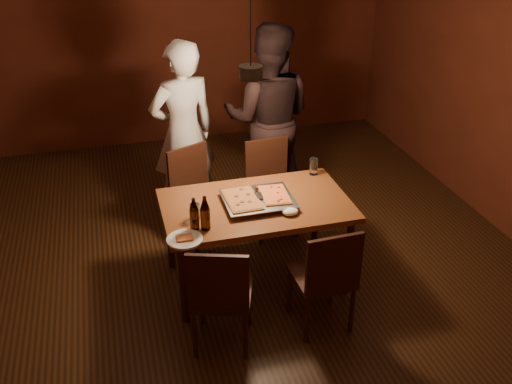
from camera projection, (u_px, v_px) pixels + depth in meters
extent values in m
plane|color=#3D2210|center=(252.00, 263.00, 5.12)|extent=(6.00, 6.00, 0.00)
plane|color=#602516|center=(188.00, 31.00, 6.99)|extent=(5.00, 0.00, 5.00)
cube|color=brown|center=(256.00, 206.00, 4.57)|extent=(1.50, 0.90, 0.05)
cylinder|color=#38190F|center=(183.00, 284.00, 4.28)|extent=(0.06, 0.06, 0.70)
cylinder|color=#38190F|center=(348.00, 257.00, 4.59)|extent=(0.06, 0.06, 0.70)
cylinder|color=#38190F|center=(170.00, 233.00, 4.91)|extent=(0.06, 0.06, 0.70)
cylinder|color=#38190F|center=(316.00, 212.00, 5.22)|extent=(0.06, 0.06, 0.70)
cube|color=#38190F|center=(201.00, 199.00, 5.26)|extent=(0.55, 0.55, 0.04)
cube|color=#38190F|center=(188.00, 169.00, 5.28)|extent=(0.40, 0.20, 0.45)
cube|color=#38190F|center=(273.00, 192.00, 5.39)|extent=(0.45, 0.45, 0.04)
cube|color=#38190F|center=(266.00, 161.00, 5.43)|extent=(0.42, 0.06, 0.45)
cube|color=#38190F|center=(222.00, 294.00, 4.05)|extent=(0.53, 0.53, 0.04)
cube|color=#38190F|center=(218.00, 283.00, 3.77)|extent=(0.41, 0.16, 0.45)
cube|color=#38190F|center=(321.00, 276.00, 4.23)|extent=(0.44, 0.44, 0.04)
cube|color=#38190F|center=(334.00, 264.00, 3.96)|extent=(0.42, 0.05, 0.45)
cube|color=silver|center=(258.00, 201.00, 4.54)|extent=(0.59, 0.50, 0.05)
cube|color=maroon|center=(242.00, 199.00, 4.49)|extent=(0.26, 0.40, 0.02)
cube|color=gold|center=(275.00, 195.00, 4.56)|extent=(0.23, 0.35, 0.02)
cylinder|color=black|center=(194.00, 219.00, 4.17)|extent=(0.07, 0.07, 0.17)
cone|color=black|center=(194.00, 204.00, 4.11)|extent=(0.07, 0.07, 0.09)
cylinder|color=black|center=(205.00, 219.00, 4.17)|extent=(0.07, 0.07, 0.17)
cone|color=black|center=(205.00, 203.00, 4.11)|extent=(0.07, 0.07, 0.10)
cylinder|color=silver|center=(195.00, 212.00, 4.31)|extent=(0.08, 0.08, 0.12)
cylinder|color=silver|center=(314.00, 166.00, 4.97)|extent=(0.07, 0.07, 0.15)
cylinder|color=white|center=(185.00, 239.00, 4.08)|extent=(0.26, 0.26, 0.02)
cube|color=gold|center=(185.00, 238.00, 4.07)|extent=(0.12, 0.09, 0.01)
ellipsoid|color=white|center=(290.00, 212.00, 4.38)|extent=(0.13, 0.10, 0.05)
imported|color=silver|center=(184.00, 133.00, 5.44)|extent=(0.75, 0.59, 1.80)
imported|color=black|center=(268.00, 118.00, 5.66)|extent=(1.12, 1.01, 1.89)
cylinder|color=black|center=(251.00, 72.00, 4.28)|extent=(0.18, 0.18, 0.10)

